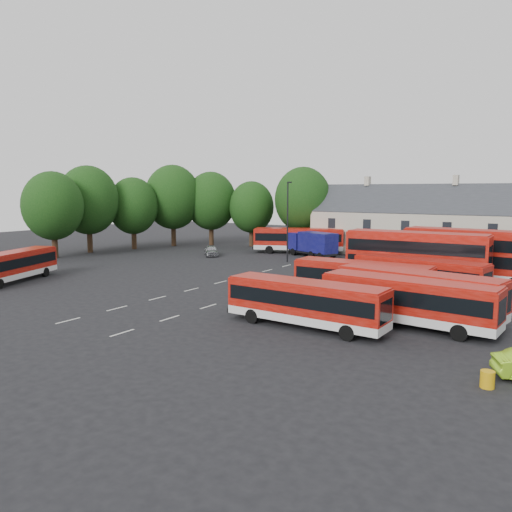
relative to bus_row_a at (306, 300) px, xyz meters
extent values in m
plane|color=black|center=(-13.38, 7.14, -1.70)|extent=(140.00, 140.00, 0.00)
cube|color=beige|center=(-13.38, -6.86, -1.70)|extent=(0.15, 1.80, 0.01)
cube|color=beige|center=(-13.38, -2.86, -1.70)|extent=(0.15, 1.80, 0.01)
cube|color=beige|center=(-13.38, 1.14, -1.70)|extent=(0.15, 1.80, 0.01)
cube|color=beige|center=(-13.38, 5.14, -1.70)|extent=(0.15, 1.80, 0.01)
cube|color=beige|center=(-13.38, 9.14, -1.70)|extent=(0.15, 1.80, 0.01)
cube|color=beige|center=(-13.38, 13.14, -1.70)|extent=(0.15, 1.80, 0.01)
cube|color=beige|center=(-13.38, 17.14, -1.70)|extent=(0.15, 1.80, 0.01)
cube|color=beige|center=(-13.38, 21.14, -1.70)|extent=(0.15, 1.80, 0.01)
cube|color=beige|center=(-13.38, 25.14, -1.70)|extent=(0.15, 1.80, 0.01)
cube|color=beige|center=(-8.38, -6.86, -1.70)|extent=(0.15, 1.80, 0.01)
cube|color=beige|center=(-8.38, -2.86, -1.70)|extent=(0.15, 1.80, 0.01)
cube|color=beige|center=(-8.38, 1.14, -1.70)|extent=(0.15, 1.80, 0.01)
cube|color=beige|center=(-8.38, 5.14, -1.70)|extent=(0.15, 1.80, 0.01)
cube|color=beige|center=(-8.38, 9.14, -1.70)|extent=(0.15, 1.80, 0.01)
cube|color=beige|center=(-8.38, 13.14, -1.70)|extent=(0.15, 1.80, 0.01)
cube|color=beige|center=(-8.38, 17.14, -1.70)|extent=(0.15, 1.80, 0.01)
cube|color=beige|center=(-8.38, 21.14, -1.70)|extent=(0.15, 1.80, 0.01)
cube|color=beige|center=(-8.38, 25.14, -1.70)|extent=(0.15, 1.80, 0.01)
cylinder|color=black|center=(-40.38, 11.14, 0.22)|extent=(0.70, 0.70, 3.85)
ellipsoid|color=#11380F|center=(-40.38, 11.14, 4.69)|extent=(7.26, 7.26, 8.35)
cylinder|color=black|center=(-41.38, 17.14, 0.40)|extent=(0.70, 0.70, 4.20)
ellipsoid|color=#11380F|center=(-41.38, 17.14, 5.27)|extent=(7.92, 7.92, 9.11)
cylinder|color=black|center=(-39.38, 23.14, 0.13)|extent=(0.70, 0.70, 3.67)
ellipsoid|color=#11380F|center=(-39.38, 23.14, 4.40)|extent=(6.93, 6.93, 7.97)
cylinder|color=black|center=(-37.38, 29.14, 0.48)|extent=(0.70, 0.70, 4.38)
ellipsoid|color=#11380F|center=(-37.38, 29.14, 5.56)|extent=(8.25, 8.25, 9.49)
cylinder|color=black|center=(-33.38, 33.14, 0.31)|extent=(0.70, 0.70, 4.02)
ellipsoid|color=#11380F|center=(-33.38, 33.14, 4.98)|extent=(7.59, 7.59, 8.73)
cylinder|color=black|center=(-27.38, 35.14, 0.05)|extent=(0.70, 0.70, 3.50)
ellipsoid|color=#11380F|center=(-27.38, 35.14, 4.11)|extent=(6.60, 6.60, 7.59)
cylinder|color=black|center=(-19.38, 36.14, 0.40)|extent=(0.70, 0.70, 4.20)
ellipsoid|color=#11380F|center=(-19.38, 36.14, 5.27)|extent=(7.92, 7.92, 9.11)
cube|color=beige|center=(0.62, 37.14, 1.05)|extent=(35.00, 7.00, 5.50)
cube|color=#2D3035|center=(0.62, 37.14, 3.80)|extent=(35.70, 7.13, 7.13)
cube|color=beige|center=(-10.38, 37.14, 7.76)|extent=(0.60, 0.90, 1.20)
cube|color=beige|center=(0.62, 37.14, 7.76)|extent=(0.60, 0.90, 1.20)
cube|color=silver|center=(0.00, 0.00, -1.00)|extent=(10.08, 2.57, 0.50)
cube|color=#9F1409|center=(0.00, 0.00, 0.14)|extent=(10.08, 2.57, 1.78)
cube|color=black|center=(0.00, 0.00, 0.19)|extent=(9.68, 2.61, 0.87)
cube|color=#9F1409|center=(0.00, 0.00, 1.08)|extent=(9.88, 2.47, 0.11)
cylinder|color=black|center=(-3.24, -0.94, -1.25)|extent=(0.92, 0.28, 0.91)
cylinder|color=black|center=(3.24, 0.94, -1.25)|extent=(0.92, 0.28, 0.91)
cube|color=silver|center=(5.09, 3.51, -0.96)|extent=(10.64, 3.15, 0.52)
cube|color=#9F1409|center=(5.09, 3.51, 0.23)|extent=(10.64, 3.15, 1.86)
cube|color=black|center=(5.09, 3.51, 0.28)|extent=(10.22, 3.17, 0.91)
cube|color=#9F1409|center=(5.09, 3.51, 1.21)|extent=(10.42, 3.04, 0.11)
cylinder|color=black|center=(1.66, 2.68, -1.23)|extent=(0.97, 0.34, 0.95)
cylinder|color=black|center=(8.51, 4.34, -1.23)|extent=(0.97, 0.34, 0.95)
cube|color=silver|center=(4.98, 6.09, -0.95)|extent=(10.95, 4.14, 0.53)
cube|color=#9F1409|center=(4.98, 6.09, 0.27)|extent=(10.95, 4.14, 1.90)
cube|color=black|center=(4.98, 6.09, 0.32)|extent=(10.54, 4.13, 0.92)
cube|color=#9F1409|center=(4.98, 6.09, 1.26)|extent=(10.72, 4.01, 0.12)
cylinder|color=black|center=(1.42, 5.56, -1.22)|extent=(1.00, 0.43, 0.97)
cylinder|color=black|center=(8.54, 6.61, -1.22)|extent=(1.00, 0.43, 0.97)
cube|color=silver|center=(0.05, 9.01, -0.98)|extent=(10.33, 2.53, 0.51)
cube|color=#9F1409|center=(0.05, 9.01, 0.19)|extent=(10.33, 2.53, 1.82)
cube|color=black|center=(0.05, 9.01, 0.24)|extent=(9.92, 2.58, 0.89)
cube|color=#9F1409|center=(0.05, 9.01, 1.15)|extent=(10.13, 2.43, 0.11)
cylinder|color=black|center=(-3.22, 7.89, -1.23)|extent=(0.94, 0.28, 0.94)
cylinder|color=black|center=(3.33, 10.13, -1.23)|extent=(0.94, 0.28, 0.94)
cube|color=silver|center=(3.11, 13.27, -0.97)|extent=(10.60, 4.04, 0.52)
cube|color=#9F1409|center=(3.11, 13.27, 0.20)|extent=(10.60, 4.04, 1.83)
cube|color=black|center=(3.11, 13.27, 0.25)|extent=(10.20, 4.03, 0.89)
cube|color=#9F1409|center=(3.11, 13.27, 1.17)|extent=(10.38, 3.92, 0.11)
cylinder|color=black|center=(-0.33, 12.77, -1.23)|extent=(0.97, 0.42, 0.94)
cylinder|color=black|center=(6.55, 13.77, -1.23)|extent=(0.97, 0.42, 0.94)
cube|color=silver|center=(1.94, 16.38, -0.89)|extent=(11.65, 2.86, 0.58)
cube|color=#9F1409|center=(1.94, 16.38, 1.17)|extent=(11.65, 2.86, 3.53)
cube|color=black|center=(1.94, 16.38, 0.48)|extent=(11.18, 2.91, 1.00)
cube|color=#9F1409|center=(1.94, 16.38, 2.99)|extent=(11.41, 2.75, 0.13)
cylinder|color=black|center=(-1.75, 15.11, -1.18)|extent=(1.06, 0.32, 1.05)
cylinder|color=black|center=(5.62, 17.64, -1.18)|extent=(1.06, 0.32, 1.05)
cube|color=black|center=(1.94, 16.38, 1.86)|extent=(11.18, 2.91, 1.00)
cube|color=silver|center=(5.55, 21.16, -0.88)|extent=(11.90, 3.85, 0.58)
cube|color=#9F1409|center=(5.55, 21.16, 1.19)|extent=(11.90, 3.85, 3.56)
cube|color=black|center=(5.55, 21.16, 0.50)|extent=(11.44, 3.87, 1.01)
cube|color=#9F1409|center=(5.55, 21.16, 3.03)|extent=(11.66, 3.72, 0.13)
cylinder|color=black|center=(1.71, 20.35, -1.17)|extent=(1.09, 0.41, 1.06)
cube|color=black|center=(5.55, 21.16, 1.88)|extent=(11.44, 3.87, 1.01)
cube|color=silver|center=(-29.10, -1.01, -1.01)|extent=(5.63, 9.95, 0.49)
cube|color=#9F1409|center=(-29.10, -1.01, 0.10)|extent=(5.63, 9.95, 1.74)
cube|color=black|center=(-29.10, -1.01, 0.15)|extent=(5.53, 9.61, 0.85)
cube|color=#9F1409|center=(-29.10, -1.01, 1.02)|extent=(5.47, 9.74, 0.11)
cylinder|color=black|center=(-31.17, 1.56, -1.26)|extent=(0.56, 0.92, 0.89)
cube|color=silver|center=(-17.60, 31.68, -0.88)|extent=(11.72, 7.08, 0.58)
cube|color=#9F1409|center=(-17.60, 31.68, 0.44)|extent=(11.72, 7.08, 2.06)
cube|color=black|center=(-17.60, 31.68, 0.49)|extent=(11.32, 6.95, 1.01)
cube|color=#9F1409|center=(-17.60, 31.68, 1.52)|extent=(11.47, 6.89, 0.13)
cylinder|color=black|center=(-20.54, 29.09, -1.17)|extent=(1.09, 0.69, 1.06)
cylinder|color=black|center=(-14.67, 34.26, -1.17)|extent=(1.09, 0.69, 1.06)
cube|color=black|center=(-14.43, 29.36, -1.12)|extent=(7.29, 4.50, 0.27)
cube|color=#0E0E54|center=(-16.89, 30.39, 0.08)|extent=(2.50, 2.74, 2.13)
cube|color=black|center=(-17.67, 30.72, 0.40)|extent=(0.81, 1.78, 1.07)
cube|color=#0E0E54|center=(-13.49, 28.96, 0.21)|extent=(5.53, 4.01, 2.40)
cylinder|color=black|center=(-17.11, 29.40, -1.26)|extent=(0.92, 0.57, 0.89)
cylinder|color=black|center=(-11.55, 29.24, -1.26)|extent=(0.92, 0.57, 0.89)
imported|color=#A6A8AE|center=(-25.57, 23.23, -1.04)|extent=(3.80, 3.90, 1.32)
cylinder|color=#D39B0C|center=(10.72, -4.05, -1.34)|extent=(0.58, 0.58, 0.73)
cylinder|color=black|center=(-14.70, 23.60, 2.87)|extent=(0.16, 0.16, 9.15)
cube|color=black|center=(-14.44, 23.50, 7.45)|extent=(0.59, 0.40, 0.16)
camera|label=1|loc=(13.58, -26.15, 6.53)|focal=35.00mm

